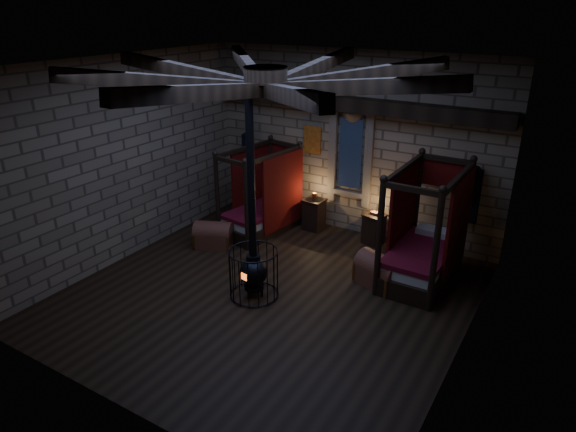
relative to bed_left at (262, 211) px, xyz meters
The scene contains 8 objects.
room 4.33m from the bed_left, 52.82° to the right, with size 7.02×7.02×4.29m.
bed_left is the anchor object (origin of this frame).
bed_right 3.99m from the bed_left, ahead, with size 1.17×2.18×2.26m.
trunk_left 1.40m from the bed_left, 109.07° to the right, with size 0.96×0.80×0.61m.
trunk_right 3.53m from the bed_left, 16.43° to the right, with size 1.03×0.85×0.66m.
nightstand_left 1.25m from the bed_left, 34.75° to the left, with size 0.50×0.48×0.94m.
nightstand_right 2.66m from the bed_left, 15.43° to the left, with size 0.53×0.52×0.77m.
stove 2.99m from the bed_left, 59.28° to the right, with size 0.92×0.92×4.05m.
Camera 1 is at (4.65, -7.00, 5.13)m, focal length 32.00 mm.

